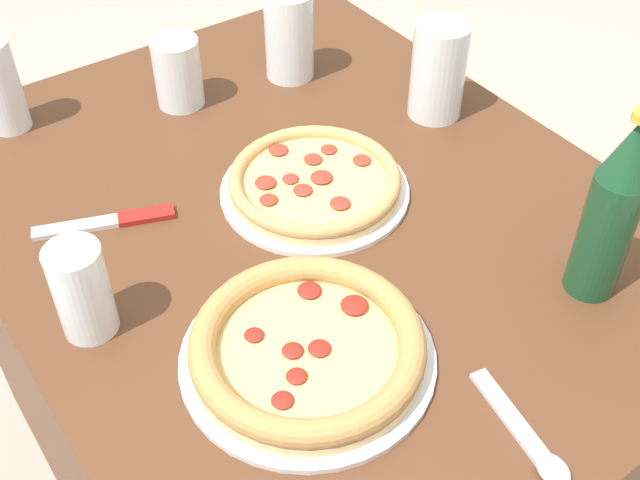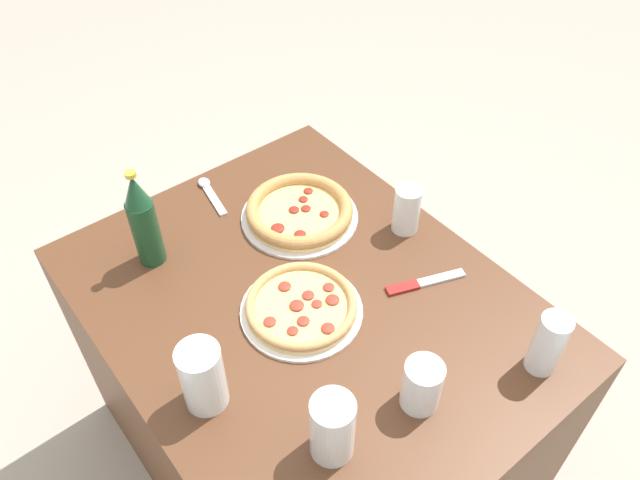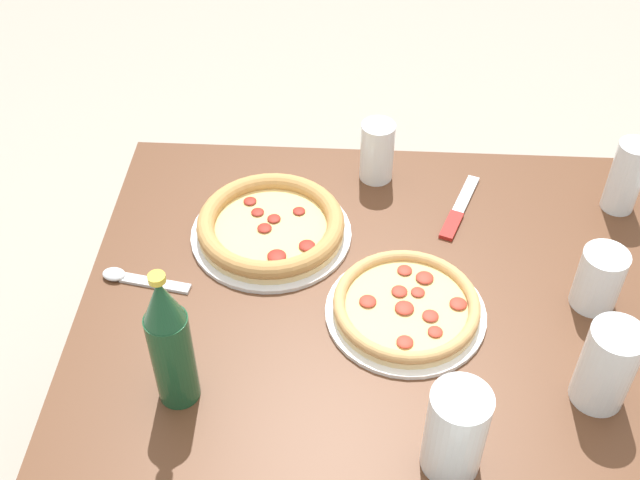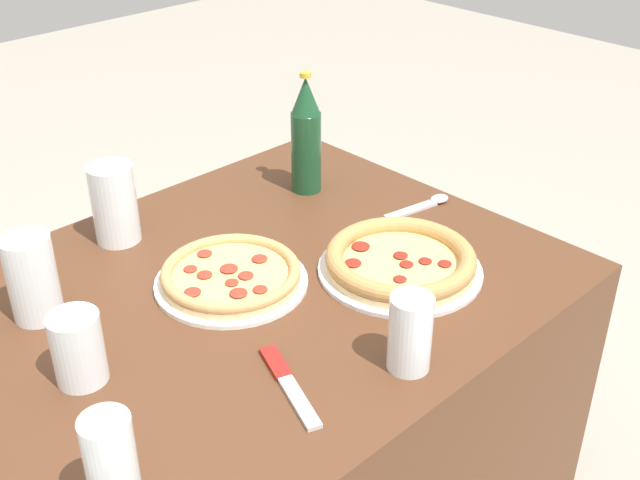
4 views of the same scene
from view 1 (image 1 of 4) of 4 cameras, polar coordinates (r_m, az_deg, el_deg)
The scene contains 12 objects.
ground_plane at distance 1.64m, azimuth -0.71°, elevation -16.49°, with size 8.00×8.00×0.00m, color #A89E8E.
table at distance 1.35m, azimuth -0.84°, elevation -8.95°, with size 1.05×0.82×0.70m.
pizza_salami at distance 1.11m, azimuth -0.39°, elevation 4.07°, with size 0.26×0.26×0.04m.
pizza_veggie at distance 0.90m, azimuth -0.89°, elevation -7.69°, with size 0.29×0.29×0.05m.
glass_water at distance 1.30m, azimuth -21.76°, elevation 9.96°, with size 0.06×0.06×0.14m.
glass_red_wine at distance 1.34m, azimuth -2.20°, elevation 14.12°, with size 0.08×0.08×0.15m.
glass_cola at distance 1.26m, azimuth 8.38°, elevation 11.60°, with size 0.08×0.08×0.15m.
glass_orange_juice at distance 1.30m, azimuth -10.05°, elevation 11.42°, with size 0.07×0.07×0.11m.
glass_iced_tea at distance 0.94m, azimuth -16.53°, elevation -3.65°, with size 0.06×0.06×0.12m.
beer_bottle at distance 0.97m, azimuth 20.05°, elevation 1.91°, with size 0.06×0.06×0.26m.
knife at distance 1.11m, azimuth -14.63°, elevation 1.29°, with size 0.09×0.18×0.01m.
spoon at distance 0.87m, azimuth 14.88°, elevation -13.85°, with size 0.16×0.05×0.01m.
Camera 1 is at (0.69, -0.46, 1.42)m, focal length 45.00 mm.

